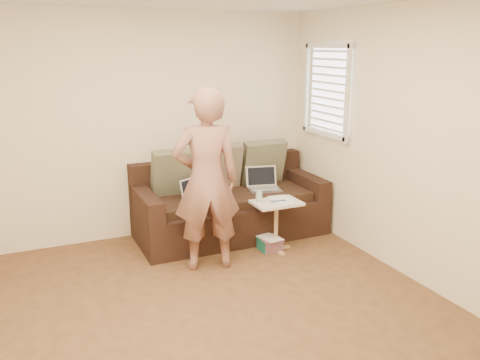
{
  "coord_description": "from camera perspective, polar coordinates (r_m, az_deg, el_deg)",
  "views": [
    {
      "loc": [
        -1.39,
        -3.48,
        2.22
      ],
      "look_at": [
        0.8,
        1.4,
        0.78
      ],
      "focal_mm": 37.89,
      "sensor_mm": 36.0,
      "label": 1
    }
  ],
  "objects": [
    {
      "name": "side_table",
      "position": [
        5.61,
        4.07,
        -5.17
      ],
      "size": [
        0.51,
        0.36,
        0.56
      ],
      "primitive_type": null,
      "color": "silver",
      "rests_on": "ground"
    },
    {
      "name": "floor",
      "position": [
        4.35,
        -2.15,
        -15.61
      ],
      "size": [
        4.5,
        4.5,
        0.0
      ],
      "primitive_type": "plane",
      "color": "#4C331C",
      "rests_on": "ground"
    },
    {
      "name": "striped_box",
      "position": [
        5.66,
        3.39,
        -7.2
      ],
      "size": [
        0.24,
        0.24,
        0.15
      ],
      "primitive_type": null,
      "color": "#C51D49",
      "rests_on": "ground"
    },
    {
      "name": "pillow_mid",
      "position": [
        6.08,
        -2.42,
        1.47
      ],
      "size": [
        0.55,
        0.27,
        0.57
      ],
      "primitive_type": null,
      "rotation": [
        0.24,
        0.0,
        0.0
      ],
      "color": "brown",
      "rests_on": "sofa"
    },
    {
      "name": "person",
      "position": [
        5.0,
        -3.8,
        -0.03
      ],
      "size": [
        0.74,
        0.56,
        1.84
      ],
      "primitive_type": "imported",
      "rotation": [
        0.0,
        0.0,
        2.97
      ],
      "color": "#91524F",
      "rests_on": "ground"
    },
    {
      "name": "laptop_white",
      "position": [
        5.75,
        -4.66,
        -2.16
      ],
      "size": [
        0.39,
        0.36,
        0.23
      ],
      "primitive_type": null,
      "rotation": [
        0.0,
        0.0,
        0.5
      ],
      "color": "white",
      "rests_on": "sofa"
    },
    {
      "name": "pillow_right",
      "position": [
        6.33,
        2.61,
        2.0
      ],
      "size": [
        0.55,
        0.28,
        0.57
      ],
      "primitive_type": null,
      "rotation": [
        0.26,
        0.0,
        0.0
      ],
      "color": "#525841",
      "rests_on": "sofa"
    },
    {
      "name": "laptop_silver",
      "position": [
        6.09,
        2.81,
        -1.15
      ],
      "size": [
        0.43,
        0.35,
        0.25
      ],
      "primitive_type": null,
      "rotation": [
        0.0,
        0.0,
        -0.21
      ],
      "color": "#B7BABC",
      "rests_on": "sofa"
    },
    {
      "name": "pillow_left",
      "position": [
        5.87,
        -7.26,
        0.85
      ],
      "size": [
        0.55,
        0.29,
        0.57
      ],
      "primitive_type": null,
      "rotation": [
        0.28,
        0.0,
        0.0
      ],
      "color": "#525841",
      "rests_on": "sofa"
    },
    {
      "name": "paper_on_table",
      "position": [
        5.59,
        4.6,
        -2.18
      ],
      "size": [
        0.25,
        0.33,
        0.0
      ],
      "primitive_type": null,
      "rotation": [
        0.0,
        0.0,
        -0.14
      ],
      "color": "white",
      "rests_on": "side_table"
    },
    {
      "name": "drinking_glass",
      "position": [
        5.49,
        2.14,
        -1.83
      ],
      "size": [
        0.07,
        0.07,
        0.12
      ],
      "primitive_type": null,
      "color": "silver",
      "rests_on": "side_table"
    },
    {
      "name": "wall_front",
      "position": [
        2.07,
        22.24,
        -12.56
      ],
      "size": [
        4.0,
        0.0,
        4.0
      ],
      "primitive_type": "plane",
      "rotation": [
        -1.57,
        0.0,
        0.0
      ],
      "color": "beige",
      "rests_on": "ground"
    },
    {
      "name": "wall_back",
      "position": [
        5.96,
        -10.47,
        5.96
      ],
      "size": [
        4.0,
        0.0,
        4.0
      ],
      "primitive_type": "plane",
      "rotation": [
        1.57,
        0.0,
        0.0
      ],
      "color": "beige",
      "rests_on": "ground"
    },
    {
      "name": "wall_right",
      "position": [
        4.94,
        19.77,
        3.45
      ],
      "size": [
        0.0,
        4.5,
        4.5
      ],
      "primitive_type": "plane",
      "rotation": [
        1.57,
        0.0,
        -1.57
      ],
      "color": "beige",
      "rests_on": "ground"
    },
    {
      "name": "window_blinds",
      "position": [
        6.01,
        9.8,
        9.9
      ],
      "size": [
        0.12,
        0.88,
        1.08
      ],
      "primitive_type": null,
      "color": "white",
      "rests_on": "wall_right"
    },
    {
      "name": "sofa",
      "position": [
        5.98,
        -1.07,
        -2.38
      ],
      "size": [
        2.2,
        0.95,
        0.85
      ],
      "primitive_type": null,
      "color": "black",
      "rests_on": "ground"
    },
    {
      "name": "scissors",
      "position": [
        5.51,
        4.3,
        -2.37
      ],
      "size": [
        0.18,
        0.1,
        0.02
      ],
      "primitive_type": null,
      "rotation": [
        0.0,
        0.0,
        0.01
      ],
      "color": "silver",
      "rests_on": "side_table"
    }
  ]
}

